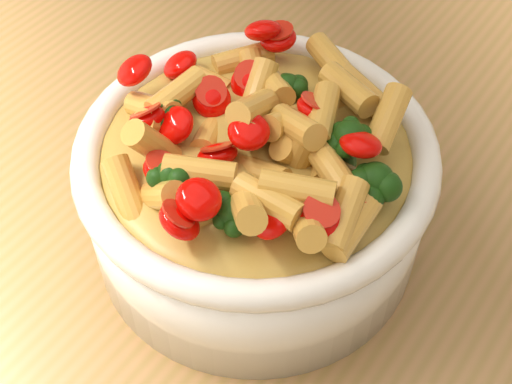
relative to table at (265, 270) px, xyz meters
The scene contains 3 objects.
table is the anchor object (origin of this frame).
serving_bowl 0.16m from the table, 67.77° to the right, with size 0.25×0.25×0.11m.
pasta_salad 0.23m from the table, 67.77° to the right, with size 0.20×0.20×0.04m.
Camera 1 is at (0.21, -0.31, 1.35)m, focal length 50.00 mm.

